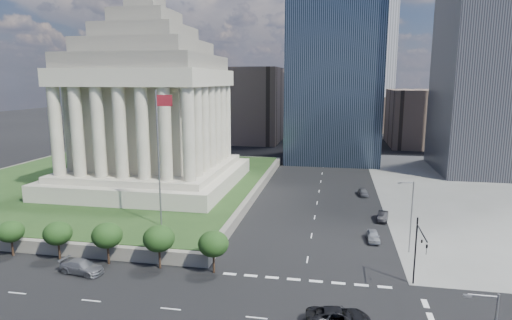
% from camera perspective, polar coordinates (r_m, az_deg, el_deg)
% --- Properties ---
extents(ground, '(500.00, 500.00, 0.00)m').
position_cam_1_polar(ground, '(135.16, 9.20, 0.53)').
color(ground, black).
rests_on(ground, ground).
extents(plaza_terrace, '(66.00, 70.00, 1.80)m').
position_cam_1_polar(plaza_terrace, '(98.61, -18.90, -3.09)').
color(plaza_terrace, '#625D54').
rests_on(plaza_terrace, ground).
extents(plaza_lawn, '(64.00, 68.00, 0.10)m').
position_cam_1_polar(plaza_lawn, '(98.40, -18.93, -2.55)').
color(plaza_lawn, '#203A17').
rests_on(plaza_lawn, plaza_terrace).
extents(war_memorial, '(34.00, 34.00, 39.00)m').
position_cam_1_polar(war_memorial, '(89.25, -14.09, 9.09)').
color(war_memorial, '#A09B86').
rests_on(war_memorial, plaza_lawn).
extents(flagpole, '(2.52, 0.24, 20.00)m').
position_cam_1_polar(flagpole, '(63.15, -12.76, 1.13)').
color(flagpole, slate).
rests_on(flagpole, plaza_lawn).
extents(tree_row, '(53.00, 4.00, 6.00)m').
position_cam_1_polar(tree_row, '(64.19, -27.46, -8.99)').
color(tree_row, black).
rests_on(tree_row, ground).
extents(midrise_glass, '(26.00, 26.00, 60.00)m').
position_cam_1_polar(midrise_glass, '(128.32, 10.45, 13.42)').
color(midrise_glass, black).
rests_on(midrise_glass, ground).
extents(building_filler_ne, '(20.00, 30.00, 20.00)m').
position_cam_1_polar(building_filler_ne, '(166.18, 20.75, 5.31)').
color(building_filler_ne, brown).
rests_on(building_filler_ne, ground).
extents(building_filler_nw, '(24.00, 30.00, 28.00)m').
position_cam_1_polar(building_filler_nw, '(166.71, -0.80, 7.38)').
color(building_filler_nw, brown).
rests_on(building_filler_nw, ground).
extents(traffic_signal_ne, '(0.30, 5.74, 8.00)m').
position_cam_1_polar(traffic_signal_ne, '(50.99, 20.91, -10.74)').
color(traffic_signal_ne, black).
rests_on(traffic_signal_ne, ground).
extents(street_lamp_north, '(2.13, 0.22, 10.00)m').
position_cam_1_polar(street_lamp_north, '(61.55, 19.88, -6.62)').
color(street_lamp_north, slate).
rests_on(street_lamp_north, ground).
extents(pickup_truck, '(6.55, 3.75, 1.72)m').
position_cam_1_polar(pickup_truck, '(44.26, 10.93, -19.90)').
color(pickup_truck, black).
rests_on(pickup_truck, ground).
extents(suv_grey, '(3.17, 5.95, 1.64)m').
position_cam_1_polar(suv_grey, '(57.72, -22.20, -13.05)').
color(suv_grey, '#5C5E64').
rests_on(suv_grey, ground).
extents(parked_sedan_near, '(4.47, 1.88, 1.51)m').
position_cam_1_polar(parked_sedan_near, '(65.85, 15.36, -9.74)').
color(parked_sedan_near, '#909498').
rests_on(parked_sedan_near, ground).
extents(parked_sedan_mid, '(2.31, 4.75, 1.50)m').
position_cam_1_polar(parked_sedan_mid, '(75.42, 16.56, -7.20)').
color(parked_sedan_mid, black).
rests_on(parked_sedan_mid, ground).
extents(parked_sedan_far, '(4.50, 2.14, 1.48)m').
position_cam_1_polar(parked_sedan_far, '(90.23, 14.10, -4.18)').
color(parked_sedan_far, '#515358').
rests_on(parked_sedan_far, ground).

